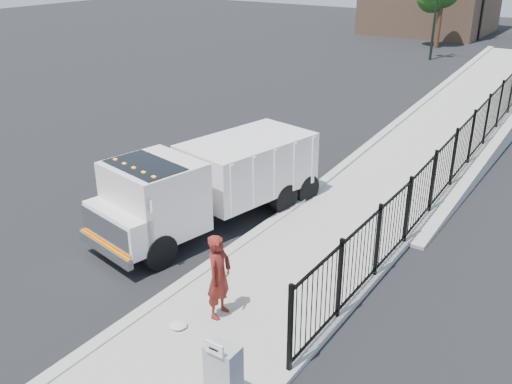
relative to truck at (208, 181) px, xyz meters
The scene contains 10 objects.
ground 2.89m from the truck, 53.66° to the right, with size 120.00×120.00×0.00m, color black.
sidewalk 5.48m from the truck, 49.72° to the right, with size 3.55×12.00×0.12m, color #9E998E.
curb 4.52m from the truck, 69.52° to the right, with size 0.30×12.00×0.16m, color #ADAAA3.
ramp 14.47m from the truck, 75.35° to the left, with size 3.95×24.00×1.70m, color #9E998E.
iron_fence 11.16m from the truck, 62.98° to the left, with size 0.10×28.00×1.80m, color black.
truck is the anchor object (origin of this frame).
worker 4.52m from the truck, 48.90° to the right, with size 0.69×0.45×1.88m, color maroon.
utility_cabinet 7.18m from the truck, 49.81° to the right, with size 0.55×0.40×1.25m, color gray.
arrow_sign 7.33m from the truck, 50.92° to the right, with size 0.35×0.04×0.22m, color white.
debris 5.06m from the truck, 59.24° to the right, with size 0.37×0.37×0.09m, color silver.
Camera 1 is at (7.70, -9.31, 7.37)m, focal length 40.00 mm.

